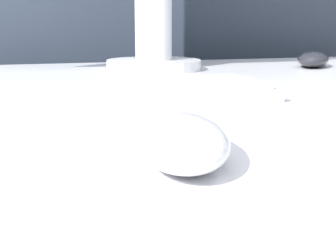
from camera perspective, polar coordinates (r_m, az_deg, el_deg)
name	(u,v)px	position (r m, az deg, el deg)	size (l,w,h in m)	color
partition_panel	(102,69)	(1.25, -8.06, 6.92)	(5.00, 0.03, 1.50)	#333D4C
computer_mouse_near	(182,140)	(0.33, 1.71, -1.70)	(0.09, 0.14, 0.03)	white
keyboard	(120,95)	(0.56, -5.90, 3.73)	(0.40, 0.17, 0.02)	silver
computer_mouse_far	(313,59)	(1.04, 17.28, 7.76)	(0.13, 0.14, 0.03)	#232328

